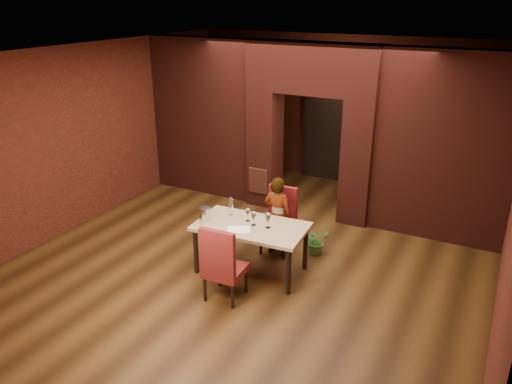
# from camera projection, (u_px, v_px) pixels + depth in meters

# --- Properties ---
(floor) EXTENTS (8.00, 8.00, 0.00)m
(floor) POSITION_uv_depth(u_px,v_px,m) (261.00, 254.00, 8.20)
(floor) COLOR #472B11
(floor) RESTS_ON ground
(ceiling) EXTENTS (7.00, 8.00, 0.04)m
(ceiling) POSITION_uv_depth(u_px,v_px,m) (262.00, 53.00, 7.02)
(ceiling) COLOR silver
(ceiling) RESTS_ON ground
(wall_back) EXTENTS (7.00, 0.04, 3.20)m
(wall_back) POSITION_uv_depth(u_px,v_px,m) (345.00, 111.00, 10.90)
(wall_back) COLOR maroon
(wall_back) RESTS_ON ground
(wall_front) EXTENTS (7.00, 0.04, 3.20)m
(wall_front) POSITION_uv_depth(u_px,v_px,m) (52.00, 289.00, 4.32)
(wall_front) COLOR maroon
(wall_front) RESTS_ON ground
(wall_left) EXTENTS (0.04, 8.00, 3.20)m
(wall_left) POSITION_uv_depth(u_px,v_px,m) (92.00, 133.00, 9.12)
(wall_left) COLOR maroon
(wall_left) RESTS_ON ground
(pillar_left) EXTENTS (0.55, 0.55, 2.30)m
(pillar_left) POSITION_uv_depth(u_px,v_px,m) (265.00, 148.00, 9.83)
(pillar_left) COLOR maroon
(pillar_left) RESTS_ON ground
(pillar_right) EXTENTS (0.55, 0.55, 2.30)m
(pillar_right) POSITION_uv_depth(u_px,v_px,m) (359.00, 162.00, 9.01)
(pillar_right) COLOR maroon
(pillar_right) RESTS_ON ground
(lintel) EXTENTS (2.45, 0.55, 0.90)m
(lintel) POSITION_uv_depth(u_px,v_px,m) (313.00, 68.00, 8.83)
(lintel) COLOR maroon
(lintel) RESTS_ON ground
(wing_wall_left) EXTENTS (2.28, 0.35, 3.20)m
(wing_wall_left) POSITION_uv_depth(u_px,v_px,m) (204.00, 118.00, 10.28)
(wing_wall_left) COLOR maroon
(wing_wall_left) RESTS_ON ground
(wing_wall_right) EXTENTS (2.28, 0.35, 3.20)m
(wing_wall_right) POSITION_uv_depth(u_px,v_px,m) (444.00, 149.00, 8.24)
(wing_wall_right) COLOR maroon
(wing_wall_right) RESTS_ON ground
(vent_panel) EXTENTS (0.40, 0.03, 0.50)m
(vent_panel) POSITION_uv_depth(u_px,v_px,m) (258.00, 181.00, 9.81)
(vent_panel) COLOR #A54730
(vent_panel) RESTS_ON ground
(rear_door) EXTENTS (0.90, 0.08, 2.10)m
(rear_door) POSITION_uv_depth(u_px,v_px,m) (325.00, 133.00, 11.23)
(rear_door) COLOR black
(rear_door) RESTS_ON ground
(rear_door_frame) EXTENTS (1.02, 0.04, 2.22)m
(rear_door_frame) POSITION_uv_depth(u_px,v_px,m) (325.00, 134.00, 11.20)
(rear_door_frame) COLOR black
(rear_door_frame) RESTS_ON ground
(dining_table) EXTENTS (1.71, 1.05, 0.77)m
(dining_table) POSITION_uv_depth(u_px,v_px,m) (251.00, 248.00, 7.57)
(dining_table) COLOR tan
(dining_table) RESTS_ON ground
(chair_far) EXTENTS (0.51, 0.51, 1.08)m
(chair_far) POSITION_uv_depth(u_px,v_px,m) (278.00, 221.00, 8.09)
(chair_far) COLOR maroon
(chair_far) RESTS_ON ground
(chair_near) EXTENTS (0.54, 0.54, 1.13)m
(chair_near) POSITION_uv_depth(u_px,v_px,m) (225.00, 261.00, 6.84)
(chair_near) COLOR maroon
(chair_near) RESTS_ON ground
(person_seated) EXTENTS (0.50, 0.34, 1.33)m
(person_seated) POSITION_uv_depth(u_px,v_px,m) (277.00, 216.00, 7.99)
(person_seated) COLOR silver
(person_seated) RESTS_ON ground
(wine_glass_a) EXTENTS (0.08, 0.08, 0.19)m
(wine_glass_a) POSITION_uv_depth(u_px,v_px,m) (248.00, 215.00, 7.53)
(wine_glass_a) COLOR white
(wine_glass_a) RESTS_ON dining_table
(wine_glass_b) EXTENTS (0.08, 0.08, 0.21)m
(wine_glass_b) POSITION_uv_depth(u_px,v_px,m) (254.00, 219.00, 7.38)
(wine_glass_b) COLOR silver
(wine_glass_b) RESTS_ON dining_table
(wine_glass_c) EXTENTS (0.09, 0.09, 0.22)m
(wine_glass_c) POSITION_uv_depth(u_px,v_px,m) (268.00, 221.00, 7.30)
(wine_glass_c) COLOR silver
(wine_glass_c) RESTS_ON dining_table
(tasting_sheet) EXTENTS (0.40, 0.37, 0.00)m
(tasting_sheet) POSITION_uv_depth(u_px,v_px,m) (239.00, 229.00, 7.28)
(tasting_sheet) COLOR white
(tasting_sheet) RESTS_ON dining_table
(wine_bucket) EXTENTS (0.18, 0.18, 0.21)m
(wine_bucket) POSITION_uv_depth(u_px,v_px,m) (205.00, 214.00, 7.54)
(wine_bucket) COLOR silver
(wine_bucket) RESTS_ON dining_table
(water_bottle) EXTENTS (0.07, 0.07, 0.29)m
(water_bottle) POSITION_uv_depth(u_px,v_px,m) (231.00, 206.00, 7.72)
(water_bottle) COLOR white
(water_bottle) RESTS_ON dining_table
(potted_plant) EXTENTS (0.53, 0.53, 0.45)m
(potted_plant) POSITION_uv_depth(u_px,v_px,m) (316.00, 241.00, 8.15)
(potted_plant) COLOR #3A6B2B
(potted_plant) RESTS_ON ground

